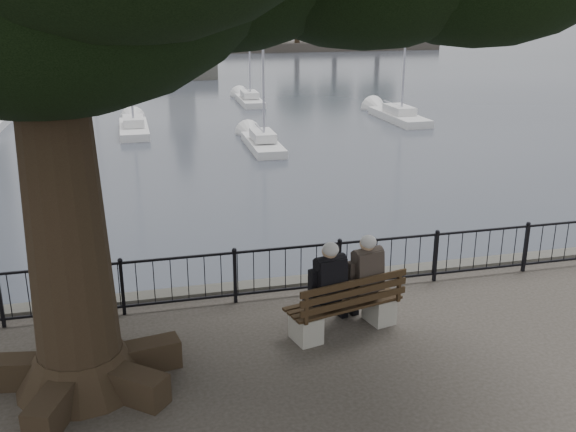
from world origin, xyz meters
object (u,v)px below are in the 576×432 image
object	(u,v)px
bench	(345,312)
person_left	(324,291)
lion_monument	(179,52)
person_right	(361,283)

from	to	relation	value
bench	person_left	xyz separation A→B (m)	(-0.37, 0.03, 0.40)
lion_monument	person_left	bearing A→B (deg)	-92.06
person_left	person_right	world-z (taller)	same
bench	lion_monument	distance (m)	49.02
bench	lion_monument	bearing A→B (deg)	88.37
bench	person_right	bearing A→B (deg)	30.97
person_left	lion_monument	xyz separation A→B (m)	(1.76, 48.96, 0.40)
person_left	lion_monument	distance (m)	48.99
person_left	person_right	distance (m)	0.72
person_right	person_left	bearing A→B (deg)	-166.34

